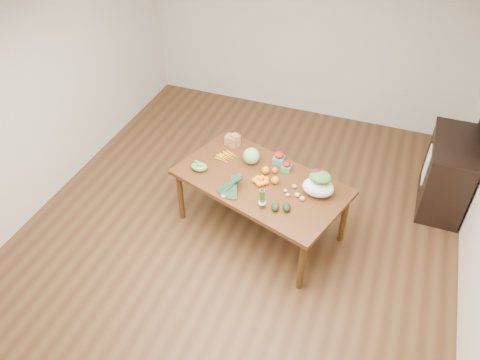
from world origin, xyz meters
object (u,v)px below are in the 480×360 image
at_px(paper_bag, 232,140).
at_px(cabinet, 447,174).
at_px(salad_bag, 318,185).
at_px(mandarin_cluster, 260,180).
at_px(dining_table, 260,205).
at_px(cabbage, 251,156).
at_px(asparagus_bundle, 262,198).
at_px(kale_bunch, 229,187).

bearing_deg(paper_bag, cabinet, 15.91).
height_order(cabinet, salad_bag, salad_bag).
bearing_deg(mandarin_cluster, paper_bag, 134.29).
bearing_deg(dining_table, cabbage, 146.34).
distance_m(mandarin_cluster, asparagus_bundle, 0.39).
relative_size(cabbage, asparagus_bundle, 0.78).
xyz_separation_m(cabbage, mandarin_cluster, (0.22, -0.32, -0.05)).
bearing_deg(kale_bunch, cabinet, 52.53).
height_order(cabbage, salad_bag, salad_bag).
bearing_deg(kale_bunch, paper_bag, 127.34).
bearing_deg(asparagus_bundle, mandarin_cluster, 129.27).
height_order(kale_bunch, asparagus_bundle, asparagus_bundle).
bearing_deg(dining_table, cabinet, 49.91).
xyz_separation_m(dining_table, kale_bunch, (-0.26, -0.31, 0.45)).
xyz_separation_m(cabbage, asparagus_bundle, (0.36, -0.67, 0.03)).
height_order(dining_table, paper_bag, paper_bag).
height_order(dining_table, mandarin_cluster, mandarin_cluster).
bearing_deg(salad_bag, dining_table, 179.69).
bearing_deg(kale_bunch, salad_bag, 36.73).
xyz_separation_m(cabinet, kale_bunch, (-2.26, -1.56, 0.36)).
bearing_deg(cabbage, mandarin_cluster, -55.32).
height_order(cabinet, kale_bunch, cabinet).
relative_size(paper_bag, salad_bag, 0.62).
xyz_separation_m(cabinet, mandarin_cluster, (-1.99, -1.30, 0.33)).
bearing_deg(paper_bag, cabbage, -36.99).
bearing_deg(asparagus_bundle, kale_bunch, -175.85).
distance_m(kale_bunch, asparagus_bundle, 0.42).
height_order(mandarin_cluster, kale_bunch, kale_bunch).
relative_size(dining_table, salad_bag, 5.53).
bearing_deg(mandarin_cluster, kale_bunch, -135.89).
bearing_deg(asparagus_bundle, cabbage, 135.96).
bearing_deg(salad_bag, kale_bunch, -161.21).
height_order(cabinet, asparagus_bundle, asparagus_bundle).
bearing_deg(dining_table, kale_bunch, -111.91).
height_order(dining_table, cabbage, cabbage).
xyz_separation_m(paper_bag, mandarin_cluster, (0.56, -0.57, -0.02)).
bearing_deg(cabinet, salad_bag, -137.39).
bearing_deg(asparagus_bundle, cabinet, 59.74).
xyz_separation_m(mandarin_cluster, kale_bunch, (-0.27, -0.26, 0.03)).
distance_m(cabinet, paper_bag, 2.68).
distance_m(cabinet, salad_bag, 1.90).
distance_m(paper_bag, kale_bunch, 0.88).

